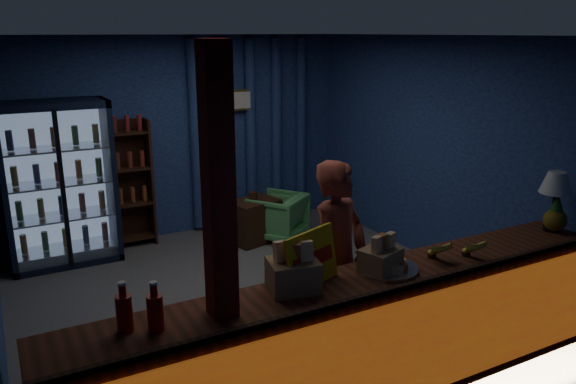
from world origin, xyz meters
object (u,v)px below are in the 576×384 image
(pastry_tray, at_px, (387,267))
(table_lamp, at_px, (556,185))
(green_chair, at_px, (278,216))
(shopkeeper, at_px, (338,262))

(pastry_tray, distance_m, table_lamp, 1.83)
(pastry_tray, xyz_separation_m, table_lamp, (1.79, -0.00, 0.39))
(green_chair, xyz_separation_m, table_lamp, (1.04, -3.22, 1.07))
(shopkeeper, relative_size, table_lamp, 3.15)
(green_chair, height_order, table_lamp, table_lamp)
(pastry_tray, bearing_deg, table_lamp, -0.08)
(shopkeeper, height_order, pastry_tray, shopkeeper)
(shopkeeper, distance_m, green_chair, 2.88)
(table_lamp, bearing_deg, green_chair, 107.93)
(shopkeeper, bearing_deg, table_lamp, -39.24)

